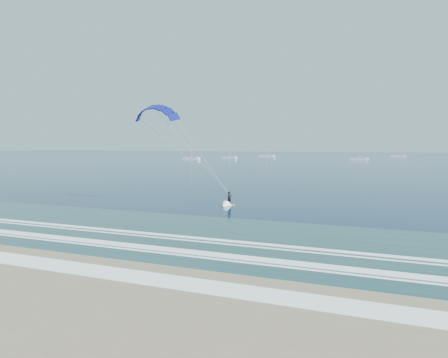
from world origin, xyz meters
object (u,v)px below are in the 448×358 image
Objects in this scene: sailboat_2 at (266,156)px; sailboat_4 at (398,156)px; sailboat_1 at (230,158)px; sailboat_3 at (359,159)px; sailboat_0 at (191,159)px; kitesurfer_rig at (190,149)px.

sailboat_2 is 1.11× the size of sailboat_4.
sailboat_1 is 0.82× the size of sailboat_2.
sailboat_3 reaches higher than sailboat_1.
sailboat_2 is at bearing -157.64° from sailboat_4.
sailboat_0 is at bearing -163.03° from sailboat_3.
sailboat_1 is at bearing 59.77° from sailboat_0.
kitesurfer_rig reaches higher than sailboat_4.
sailboat_3 is at bearing 16.97° from sailboat_0.
sailboat_0 reaches higher than sailboat_3.
sailboat_2 is at bearing 149.99° from sailboat_3.
sailboat_2 is 65.75m from sailboat_3.
sailboat_3 is (81.26, 24.79, -0.00)m from sailboat_0.
sailboat_1 is 0.91× the size of sailboat_4.
sailboat_3 is (56.93, -32.89, -0.01)m from sailboat_2.
sailboat_4 is at bearing 82.13° from kitesurfer_rig.
sailboat_1 is at bearing -177.82° from sailboat_3.
sailboat_0 is 1.08× the size of sailboat_3.
sailboat_3 is (68.33, 2.60, 0.00)m from sailboat_1.
sailboat_0 is 1.13× the size of sailboat_1.
kitesurfer_rig is at bearing -97.87° from sailboat_4.
sailboat_0 is (-69.45, 141.22, -6.42)m from kitesurfer_rig.
sailboat_1 is at bearing -107.80° from sailboat_2.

